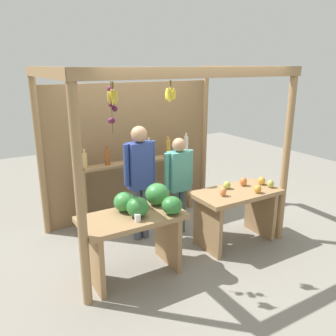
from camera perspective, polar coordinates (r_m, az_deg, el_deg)
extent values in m
plane|color=gray|center=(5.36, -1.06, -10.85)|extent=(12.00, 12.00, 0.00)
cylinder|color=#99754C|center=(3.53, -14.22, -4.62)|extent=(0.10, 0.10, 2.45)
cylinder|color=#99754C|center=(5.11, 18.78, 1.59)|extent=(0.10, 0.10, 2.45)
cylinder|color=#99754C|center=(5.32, -20.24, 2.02)|extent=(0.10, 0.10, 2.45)
cylinder|color=#99754C|center=(6.47, 5.96, 5.43)|extent=(0.10, 0.10, 2.45)
cube|color=#99754C|center=(3.95, 5.87, 15.33)|extent=(3.01, 0.12, 0.12)
cube|color=#99754C|center=(4.23, -19.27, 14.60)|extent=(0.12, 2.01, 0.12)
cube|color=#99754C|center=(5.61, 12.34, 15.41)|extent=(0.12, 2.01, 0.12)
cube|color=olive|center=(5.79, -5.91, 2.85)|extent=(2.91, 0.04, 2.20)
cylinder|color=brown|center=(3.83, 0.38, 13.73)|extent=(0.02, 0.02, 0.06)
ellipsoid|color=yellow|center=(3.86, 0.77, 11.90)|extent=(0.04, 0.08, 0.14)
ellipsoid|color=yellow|center=(3.89, 0.56, 11.82)|extent=(0.08, 0.08, 0.15)
ellipsoid|color=yellow|center=(3.86, 0.22, 12.01)|extent=(0.08, 0.04, 0.14)
ellipsoid|color=yellow|center=(3.85, -0.20, 12.04)|extent=(0.07, 0.08, 0.15)
ellipsoid|color=yellow|center=(3.83, 0.01, 11.74)|extent=(0.04, 0.08, 0.14)
ellipsoid|color=yellow|center=(3.80, 0.13, 11.79)|extent=(0.06, 0.07, 0.15)
ellipsoid|color=yellow|center=(3.82, 0.53, 12.12)|extent=(0.08, 0.04, 0.14)
ellipsoid|color=yellow|center=(3.84, 1.01, 12.04)|extent=(0.07, 0.08, 0.15)
cylinder|color=brown|center=(3.56, -9.10, 13.30)|extent=(0.02, 0.02, 0.06)
ellipsoid|color=gold|center=(3.58, -8.49, 11.24)|extent=(0.04, 0.07, 0.14)
ellipsoid|color=gold|center=(3.60, -8.88, 11.17)|extent=(0.06, 0.05, 0.14)
ellipsoid|color=gold|center=(3.58, -9.41, 11.66)|extent=(0.08, 0.06, 0.14)
ellipsoid|color=gold|center=(3.55, -9.64, 11.27)|extent=(0.04, 0.06, 0.14)
ellipsoid|color=gold|center=(3.52, -9.08, 11.60)|extent=(0.06, 0.05, 0.14)
ellipsoid|color=gold|center=(3.54, -8.61, 11.62)|extent=(0.07, 0.06, 0.14)
cylinder|color=#4C422D|center=(3.76, -9.22, 9.72)|extent=(0.01, 0.01, 0.55)
sphere|color=#601E42|center=(3.76, -9.46, 12.69)|extent=(0.06, 0.06, 0.06)
sphere|color=#511938|center=(3.76, -8.96, 11.70)|extent=(0.06, 0.06, 0.06)
sphere|color=#601E42|center=(3.73, -9.37, 10.58)|extent=(0.06, 0.06, 0.06)
sphere|color=#511938|center=(3.73, -9.25, 10.29)|extent=(0.07, 0.07, 0.07)
sphere|color=#47142D|center=(3.76, -8.72, 9.58)|extent=(0.06, 0.06, 0.06)
sphere|color=#511938|center=(3.76, -9.12, 7.70)|extent=(0.06, 0.06, 0.06)
sphere|color=#601E42|center=(3.76, -9.41, 7.63)|extent=(0.06, 0.06, 0.06)
cube|color=#99754C|center=(4.13, -5.93, -8.10)|extent=(1.22, 0.64, 0.06)
cube|color=#99754C|center=(4.15, -12.09, -14.32)|extent=(0.06, 0.58, 0.72)
cube|color=#99754C|center=(4.50, -0.01, -11.33)|extent=(0.06, 0.58, 0.72)
ellipsoid|color=#38843D|center=(4.20, -7.14, -5.51)|extent=(0.37, 0.37, 0.23)
ellipsoid|color=#2D7533|center=(4.03, -5.01, -6.40)|extent=(0.32, 0.32, 0.24)
ellipsoid|color=#38843D|center=(4.35, -1.78, -4.30)|extent=(0.38, 0.38, 0.27)
ellipsoid|color=#2D7533|center=(4.09, 0.65, -6.13)|extent=(0.34, 0.34, 0.21)
cylinder|color=white|center=(3.94, -5.00, -8.10)|extent=(0.07, 0.07, 0.09)
cube|color=#99754C|center=(4.95, 11.18, -4.02)|extent=(1.22, 0.64, 0.06)
cube|color=#99754C|center=(4.81, 6.48, -9.48)|extent=(0.06, 0.58, 0.72)
cube|color=#99754C|center=(5.42, 14.86, -6.90)|extent=(0.06, 0.58, 0.72)
ellipsoid|color=#CC7038|center=(5.15, 12.23, -2.18)|extent=(0.12, 0.12, 0.12)
ellipsoid|color=#A8B24C|center=(4.98, 9.63, -2.75)|extent=(0.13, 0.13, 0.11)
ellipsoid|color=gold|center=(5.26, 15.07, -2.03)|extent=(0.15, 0.15, 0.12)
ellipsoid|color=#A8B24C|center=(5.17, 16.44, -2.49)|extent=(0.13, 0.13, 0.11)
ellipsoid|color=#E07F47|center=(4.70, 9.01, -3.85)|extent=(0.12, 0.12, 0.12)
ellipsoid|color=gold|center=(4.91, 14.47, -3.35)|extent=(0.13, 0.13, 0.11)
cube|color=#99754C|center=(5.42, -13.67, -5.19)|extent=(0.05, 0.20, 1.00)
cube|color=#99754C|center=(6.18, 3.28, -1.98)|extent=(0.05, 0.20, 1.00)
cube|color=#99754C|center=(5.59, -4.73, 1.10)|extent=(1.89, 0.22, 0.04)
cylinder|color=#D8B266|center=(5.25, -13.48, 1.17)|extent=(0.07, 0.07, 0.23)
cylinder|color=#D8B266|center=(5.21, -13.59, 2.70)|extent=(0.03, 0.03, 0.06)
cylinder|color=#994C1E|center=(5.36, -9.88, 1.68)|extent=(0.08, 0.08, 0.23)
cylinder|color=#994C1E|center=(5.32, -9.96, 3.16)|extent=(0.04, 0.04, 0.06)
cylinder|color=#994C1E|center=(5.48, -6.46, 2.20)|extent=(0.07, 0.07, 0.23)
cylinder|color=#994C1E|center=(5.45, -6.51, 3.68)|extent=(0.03, 0.03, 0.06)
cylinder|color=silver|center=(5.63, -3.16, 2.97)|extent=(0.06, 0.06, 0.29)
cylinder|color=silver|center=(5.59, -3.19, 4.72)|extent=(0.03, 0.03, 0.06)
cylinder|color=gold|center=(5.80, 0.03, 3.29)|extent=(0.07, 0.07, 0.27)
cylinder|color=gold|center=(5.76, 0.03, 4.87)|extent=(0.03, 0.03, 0.06)
cylinder|color=silver|center=(5.98, 2.98, 3.83)|extent=(0.07, 0.07, 0.30)
cylinder|color=silver|center=(5.95, 3.00, 5.50)|extent=(0.03, 0.03, 0.06)
cylinder|color=#494E5D|center=(5.09, -5.07, -7.56)|extent=(0.11, 0.11, 0.78)
cylinder|color=#494E5D|center=(5.13, -3.85, -7.29)|extent=(0.11, 0.11, 0.78)
cube|color=#2D428C|center=(4.86, -4.64, 0.38)|extent=(0.32, 0.19, 0.66)
cylinder|color=#2D428C|center=(4.77, -6.81, 0.42)|extent=(0.08, 0.08, 0.60)
cylinder|color=#2D428C|center=(4.94, -2.57, 1.09)|extent=(0.08, 0.08, 0.60)
sphere|color=tan|center=(4.76, -4.77, 5.53)|extent=(0.23, 0.23, 0.23)
cylinder|color=#415657|center=(5.25, 1.16, -7.25)|extent=(0.11, 0.11, 0.69)
cylinder|color=#415657|center=(5.31, 2.27, -6.98)|extent=(0.11, 0.11, 0.69)
cube|color=teal|center=(5.06, 1.78, -0.50)|extent=(0.32, 0.19, 0.58)
cylinder|color=teal|center=(4.95, -0.17, -0.53)|extent=(0.08, 0.08, 0.52)
cylinder|color=teal|center=(5.16, 3.66, 0.14)|extent=(0.08, 0.08, 0.52)
sphere|color=tan|center=(4.96, 1.82, 3.82)|extent=(0.20, 0.20, 0.20)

